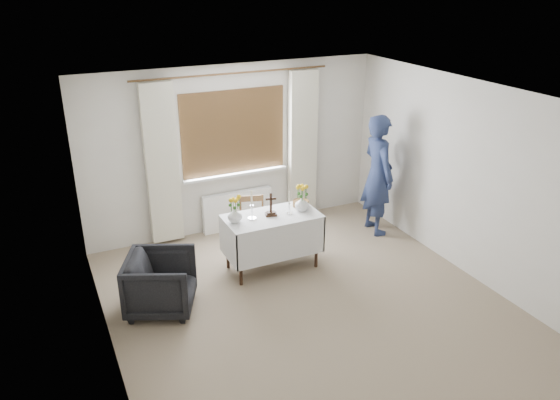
# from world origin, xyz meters

# --- Properties ---
(ground) EXTENTS (5.00, 5.00, 0.00)m
(ground) POSITION_xyz_m (0.00, 0.00, 0.00)
(ground) COLOR gray
(ground) RESTS_ON ground
(altar_table) EXTENTS (1.24, 0.64, 0.76)m
(altar_table) POSITION_xyz_m (-0.02, 1.08, 0.38)
(altar_table) COLOR white
(altar_table) RESTS_ON ground
(wooden_chair) EXTENTS (0.46, 0.46, 0.79)m
(wooden_chair) POSITION_xyz_m (-0.07, 1.63, 0.39)
(wooden_chair) COLOR brown
(wooden_chair) RESTS_ON ground
(armchair) EXTENTS (1.00, 0.99, 0.70)m
(armchair) POSITION_xyz_m (-1.59, 0.74, 0.35)
(armchair) COLOR black
(armchair) RESTS_ON ground
(person) EXTENTS (0.49, 0.70, 1.82)m
(person) POSITION_xyz_m (1.87, 1.45, 0.91)
(person) COLOR navy
(person) RESTS_ON ground
(radiator) EXTENTS (1.10, 0.10, 0.60)m
(radiator) POSITION_xyz_m (0.00, 2.42, 0.30)
(radiator) COLOR white
(radiator) RESTS_ON ground
(wooden_cross) EXTENTS (0.17, 0.14, 0.31)m
(wooden_cross) POSITION_xyz_m (-0.03, 1.09, 0.92)
(wooden_cross) COLOR black
(wooden_cross) RESTS_ON altar_table
(candlestick_left) EXTENTS (0.12, 0.12, 0.39)m
(candlestick_left) POSITION_xyz_m (-0.29, 1.10, 0.96)
(candlestick_left) COLOR white
(candlestick_left) RESTS_ON altar_table
(candlestick_right) EXTENTS (0.10, 0.10, 0.31)m
(candlestick_right) POSITION_xyz_m (0.21, 1.04, 0.92)
(candlestick_right) COLOR white
(candlestick_right) RESTS_ON altar_table
(flower_vase_left) EXTENTS (0.22, 0.22, 0.19)m
(flower_vase_left) POSITION_xyz_m (-0.52, 1.10, 0.86)
(flower_vase_left) COLOR silver
(flower_vase_left) RESTS_ON altar_table
(flower_vase_right) EXTENTS (0.22, 0.22, 0.20)m
(flower_vase_right) POSITION_xyz_m (0.41, 1.06, 0.86)
(flower_vase_right) COLOR silver
(flower_vase_right) RESTS_ON altar_table
(wicker_basket) EXTENTS (0.27, 0.27, 0.08)m
(wicker_basket) POSITION_xyz_m (0.46, 1.20, 0.80)
(wicker_basket) COLOR brown
(wicker_basket) RESTS_ON altar_table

